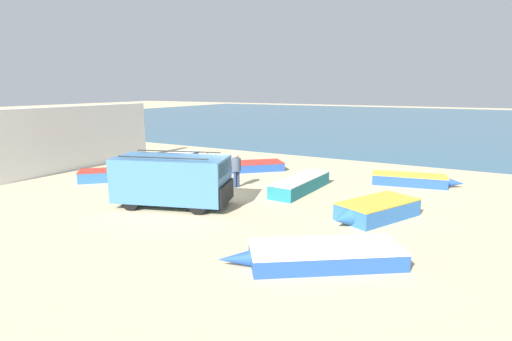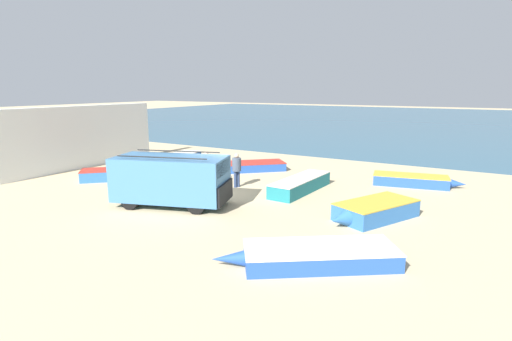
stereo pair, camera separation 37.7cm
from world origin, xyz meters
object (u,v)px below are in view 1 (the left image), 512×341
at_px(fishing_rowboat_0, 250,166).
at_px(fishing_rowboat_1, 375,210).
at_px(fisherman_0, 171,166).
at_px(fisherman_1, 236,167).
at_px(fishing_rowboat_6, 412,180).
at_px(fishing_rowboat_2, 117,174).
at_px(fishing_rowboat_4, 303,183).
at_px(fisherman_2, 206,165).
at_px(parked_van, 172,179).
at_px(fishing_rowboat_5, 321,255).
at_px(fishing_rowboat_3, 176,159).

distance_m(fishing_rowboat_0, fishing_rowboat_1, 10.52).
distance_m(fisherman_0, fisherman_1, 3.47).
bearing_deg(fisherman_1, fishing_rowboat_6, 58.43).
xyz_separation_m(fishing_rowboat_1, fishing_rowboat_6, (0.40, 6.48, -0.06)).
xyz_separation_m(fishing_rowboat_2, fishing_rowboat_4, (9.89, 2.93, 0.04)).
distance_m(fishing_rowboat_0, fishing_rowboat_4, 5.55).
height_order(fishing_rowboat_4, fisherman_2, fisherman_2).
relative_size(fishing_rowboat_6, fisherman_2, 2.61).
relative_size(parked_van, fishing_rowboat_6, 1.15).
xyz_separation_m(fishing_rowboat_0, fisherman_2, (-0.24, -4.27, 0.79)).
height_order(fishing_rowboat_4, fisherman_1, fisherman_1).
bearing_deg(fishing_rowboat_1, fisherman_2, -72.38).
bearing_deg(fisherman_0, fishing_rowboat_5, -71.97).
bearing_deg(fishing_rowboat_6, fisherman_0, -161.77).
height_order(fishing_rowboat_3, fishing_rowboat_5, fishing_rowboat_3).
distance_m(fishing_rowboat_5, fisherman_2, 10.77).
relative_size(fishing_rowboat_4, fishing_rowboat_5, 1.09).
xyz_separation_m(fishing_rowboat_2, fisherman_1, (6.71, 1.81, 0.75)).
xyz_separation_m(parked_van, fishing_rowboat_5, (7.59, -2.38, -0.92)).
bearing_deg(fishing_rowboat_4, fishing_rowboat_1, -119.57).
relative_size(fishing_rowboat_3, fisherman_1, 2.55).
bearing_deg(fishing_rowboat_5, fisherman_0, -62.14).
bearing_deg(fishing_rowboat_4, fishing_rowboat_2, 109.60).
xyz_separation_m(fishing_rowboat_6, fisherman_1, (-7.77, -4.92, 0.77)).
xyz_separation_m(fishing_rowboat_1, fisherman_2, (-9.13, 1.35, 0.71)).
bearing_deg(fishing_rowboat_0, parked_van, 53.18).
bearing_deg(fishing_rowboat_2, fisherman_1, -28.95).
bearing_deg(parked_van, fishing_rowboat_0, 77.87).
height_order(fishing_rowboat_0, fisherman_2, fisherman_2).
distance_m(parked_van, fishing_rowboat_2, 6.54).
bearing_deg(fishing_rowboat_0, fishing_rowboat_6, 142.34).
xyz_separation_m(fishing_rowboat_2, fisherman_2, (4.94, 1.60, 0.75)).
relative_size(fishing_rowboat_3, fishing_rowboat_4, 0.82).
xyz_separation_m(fishing_rowboat_0, fisherman_0, (-1.72, -5.29, 0.78)).
distance_m(fishing_rowboat_6, fisherman_0, 12.63).
bearing_deg(fishing_rowboat_0, fisherman_1, 67.72).
height_order(parked_van, fisherman_0, parked_van).
height_order(fishing_rowboat_3, fishing_rowboat_6, fishing_rowboat_3).
height_order(fishing_rowboat_4, fisherman_0, fisherman_0).
distance_m(fishing_rowboat_3, fishing_rowboat_4, 10.44).
bearing_deg(fishing_rowboat_4, fishing_rowboat_5, -150.64).
distance_m(fishing_rowboat_4, fisherman_1, 3.44).
bearing_deg(fishing_rowboat_4, fisherman_0, 113.20).
distance_m(fishing_rowboat_3, fisherman_2, 6.46).
height_order(parked_van, fishing_rowboat_3, parked_van).
relative_size(fishing_rowboat_6, fisherman_0, 2.65).
bearing_deg(fishing_rowboat_4, fisherman_2, 108.15).
xyz_separation_m(fisherman_1, fisherman_2, (-1.77, -0.21, -0.00)).
xyz_separation_m(fishing_rowboat_0, fishing_rowboat_5, (8.47, -10.56, 0.01)).
bearing_deg(fishing_rowboat_6, parked_van, -143.93).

